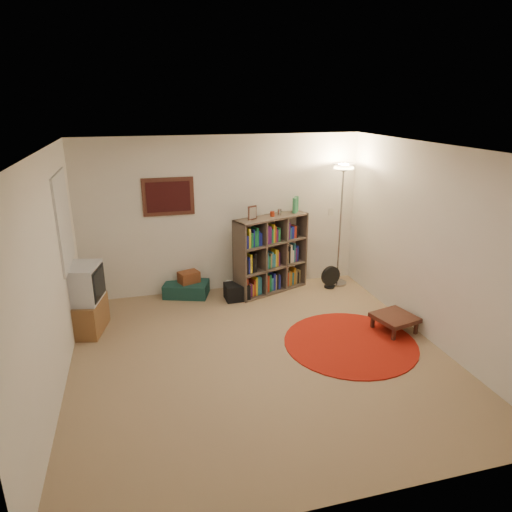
{
  "coord_description": "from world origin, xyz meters",
  "views": [
    {
      "loc": [
        -1.32,
        -4.73,
        2.99
      ],
      "look_at": [
        0.1,
        0.6,
        1.1
      ],
      "focal_mm": 32.0,
      "sensor_mm": 36.0,
      "label": 1
    }
  ],
  "objects": [
    {
      "name": "room",
      "position": [
        -0.05,
        0.05,
        1.26
      ],
      "size": [
        4.54,
        4.54,
        2.54
      ],
      "color": "#967958",
      "rests_on": "ground"
    },
    {
      "name": "bookshelf",
      "position": [
        0.69,
        1.95,
        0.61
      ],
      "size": [
        1.3,
        0.79,
        1.51
      ],
      "rotation": [
        0.0,
        0.0,
        0.37
      ],
      "color": "#4C3E33",
      "rests_on": "ground"
    },
    {
      "name": "floor_lamp",
      "position": [
        1.89,
        1.93,
        1.7
      ],
      "size": [
        0.44,
        0.44,
        2.05
      ],
      "rotation": [
        0.0,
        0.0,
        -0.12
      ],
      "color": "#9A989C",
      "rests_on": "ground"
    },
    {
      "name": "floor_fan",
      "position": [
        1.7,
        1.79,
        0.19
      ],
      "size": [
        0.34,
        0.21,
        0.38
      ],
      "rotation": [
        0.0,
        0.0,
        0.2
      ],
      "color": "black",
      "rests_on": "ground"
    },
    {
      "name": "tv_stand",
      "position": [
        -2.11,
        1.24,
        0.46
      ],
      "size": [
        0.59,
        0.74,
        0.95
      ],
      "rotation": [
        0.0,
        0.0,
        -0.22
      ],
      "color": "brown",
      "rests_on": "ground"
    },
    {
      "name": "suitcase",
      "position": [
        -0.66,
        2.1,
        0.11
      ],
      "size": [
        0.79,
        0.64,
        0.22
      ],
      "rotation": [
        0.0,
        0.0,
        -0.33
      ],
      "color": "#143833",
      "rests_on": "ground"
    },
    {
      "name": "wicker_basket",
      "position": [
        -0.61,
        2.1,
        0.31
      ],
      "size": [
        0.37,
        0.32,
        0.18
      ],
      "rotation": [
        0.0,
        0.0,
        0.35
      ],
      "color": "brown",
      "rests_on": "suitcase"
    },
    {
      "name": "duffel_bag",
      "position": [
        0.09,
        1.75,
        0.13
      ],
      "size": [
        0.38,
        0.32,
        0.26
      ],
      "rotation": [
        0.0,
        0.0,
        0.03
      ],
      "color": "black",
      "rests_on": "ground"
    },
    {
      "name": "paper_towel",
      "position": [
        -0.0,
        1.9,
        0.12
      ],
      "size": [
        0.13,
        0.13,
        0.25
      ],
      "rotation": [
        0.0,
        0.0,
        -0.09
      ],
      "color": "white",
      "rests_on": "ground"
    },
    {
      "name": "red_rug",
      "position": [
        1.21,
        0.01,
        0.01
      ],
      "size": [
        1.71,
        1.71,
        0.02
      ],
      "color": "maroon",
      "rests_on": "ground"
    },
    {
      "name": "side_table",
      "position": [
        1.93,
        0.16,
        0.19
      ],
      "size": [
        0.61,
        0.61,
        0.23
      ],
      "rotation": [
        0.0,
        0.0,
        0.24
      ],
      "color": "#3C1C15",
      "rests_on": "ground"
    }
  ]
}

